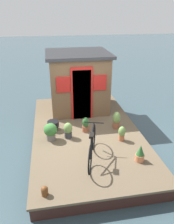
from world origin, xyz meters
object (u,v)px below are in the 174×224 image
houseboat_cabin (78,81)px  charcoal_grill (53,124)px  potted_plant_succulent (116,120)px  bicycle (92,146)px  potted_plant_sage (51,131)px  potted_plant_ivy (140,154)px  potted_plant_mint (86,125)px  mooring_bollard (45,191)px  potted_plant_thyme (68,130)px  potted_plant_rosemary (122,133)px

houseboat_cabin → charcoal_grill: (-1.54, 1.00, -0.86)m
potted_plant_succulent → charcoal_grill: bearing=83.5°
bicycle → potted_plant_sage: bicycle is taller
houseboat_cabin → potted_plant_ivy: 3.72m
charcoal_grill → potted_plant_mint: bearing=-105.6°
potted_plant_ivy → bicycle: bearing=76.7°
houseboat_cabin → charcoal_grill: bearing=147.0°
potted_plant_sage → mooring_bollard: potted_plant_sage is taller
houseboat_cabin → charcoal_grill: 2.03m
potted_plant_thyme → potted_plant_sage: (-0.03, 0.50, 0.04)m
bicycle → potted_plant_ivy: bicycle is taller
bicycle → potted_plant_thyme: bicycle is taller
potted_plant_sage → charcoal_grill: (0.56, -0.09, -0.09)m
charcoal_grill → potted_plant_succulent: bearing=-96.5°
potted_plant_succulent → bicycle: bearing=143.4°
potted_plant_mint → potted_plant_ivy: bearing=-146.7°
potted_plant_sage → charcoal_grill: 0.58m
houseboat_cabin → potted_plant_sage: 2.49m
potted_plant_thyme → potted_plant_rosemary: 1.55m
houseboat_cabin → potted_plant_mint: bearing=179.1°
potted_plant_thyme → mooring_bollard: (-2.12, 0.68, -0.13)m
bicycle → potted_plant_succulent: size_ratio=2.85×
houseboat_cabin → potted_plant_rosemary: size_ratio=4.91×
potted_plant_ivy → potted_plant_sage: bearing=57.7°
potted_plant_rosemary → charcoal_grill: 2.13m
potted_plant_thyme → potted_plant_rosemary: potted_plant_thyme is taller
bicycle → potted_plant_thyme: 1.23m
potted_plant_ivy → potted_plant_sage: 2.55m
mooring_bollard → potted_plant_ivy: bearing=-72.6°
potted_plant_succulent → charcoal_grill: potted_plant_succulent is taller
potted_plant_succulent → mooring_bollard: potted_plant_succulent is taller
potted_plant_thyme → charcoal_grill: (0.53, 0.41, -0.05)m
potted_plant_succulent → potted_plant_sage: (-0.34, 2.05, 0.00)m
potted_plant_thyme → mooring_bollard: potted_plant_thyme is taller
potted_plant_rosemary → potted_plant_sage: (0.38, 2.00, 0.04)m
bicycle → mooring_bollard: bicycle is taller
potted_plant_mint → mooring_bollard: potted_plant_mint is taller
charcoal_grill → bicycle: bearing=-151.3°
potted_plant_mint → charcoal_grill: potted_plant_mint is taller
potted_plant_succulent → mooring_bollard: bearing=137.4°
potted_plant_thyme → potted_plant_succulent: bearing=-78.7°
charcoal_grill → houseboat_cabin: bearing=-33.0°
bicycle → potted_plant_mint: 1.39m
potted_plant_succulent → charcoal_grill: (0.22, 1.96, -0.08)m
potted_plant_mint → potted_plant_sage: 1.11m
potted_plant_thyme → potted_plant_succulent: size_ratio=0.86×
charcoal_grill → mooring_bollard: (-2.65, 0.27, -0.08)m
bicycle → potted_plant_thyme: (1.12, 0.49, -0.14)m
potted_plant_thyme → potted_plant_ivy: 2.16m
bicycle → charcoal_grill: size_ratio=4.46×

